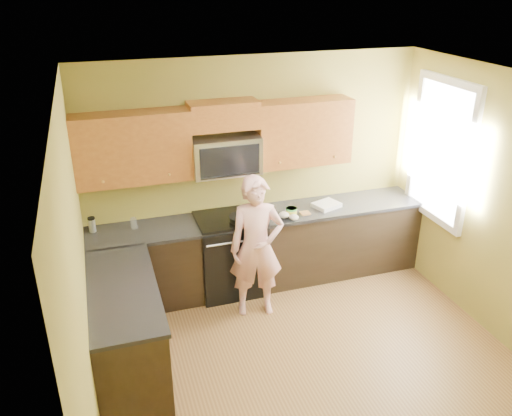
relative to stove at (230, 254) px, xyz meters
name	(u,v)px	position (x,y,z in m)	size (l,w,h in m)	color
floor	(317,372)	(0.40, -1.68, -0.47)	(4.00, 4.00, 0.00)	brown
ceiling	(334,90)	(0.40, -1.68, 2.23)	(4.00, 4.00, 0.00)	white
wall_back	(254,171)	(0.40, 0.32, 0.88)	(4.00, 4.00, 0.00)	olive
wall_left	(81,288)	(-1.60, -1.68, 0.88)	(4.00, 4.00, 0.00)	olive
cabinet_back_run	(262,250)	(0.40, 0.02, -0.03)	(4.00, 0.60, 0.88)	black
cabinet_left_run	(127,331)	(-1.30, -1.08, -0.03)	(0.60, 1.60, 0.88)	black
countertop_back	(262,216)	(0.40, 0.01, 0.43)	(4.00, 0.62, 0.04)	black
countertop_left	(122,289)	(-1.29, -1.08, 0.43)	(0.62, 1.60, 0.04)	black
stove	(230,254)	(0.00, 0.00, 0.00)	(0.76, 0.65, 0.95)	black
microwave	(226,173)	(0.00, 0.12, 0.97)	(0.76, 0.40, 0.42)	silver
upper_cab_left	(136,181)	(-0.99, 0.16, 0.97)	(1.22, 0.33, 0.75)	brown
upper_cab_right	(302,163)	(0.94, 0.16, 0.97)	(1.12, 0.33, 0.75)	brown
upper_cab_over_mw	(223,115)	(0.00, 0.16, 1.62)	(0.76, 0.33, 0.30)	brown
window	(441,151)	(2.38, -0.48, 1.17)	(0.06, 1.06, 1.66)	white
woman	(256,247)	(0.16, -0.53, 0.33)	(0.59, 0.39, 1.61)	#FA7D7D
frying_pan	(241,221)	(0.11, -0.13, 0.47)	(0.28, 0.48, 0.06)	black
butter_tub	(291,214)	(0.73, -0.07, 0.45)	(0.13, 0.13, 0.10)	#FFF843
toast_slice	(305,213)	(0.89, -0.12, 0.45)	(0.11, 0.11, 0.01)	#B27F47
napkin_a	(294,217)	(0.70, -0.23, 0.48)	(0.11, 0.12, 0.06)	silver
napkin_b	(284,215)	(0.62, -0.14, 0.48)	(0.12, 0.13, 0.07)	silver
dish_towel	(327,205)	(1.21, -0.01, 0.47)	(0.30, 0.24, 0.05)	white
travel_mug	(93,232)	(-1.50, 0.17, 0.45)	(0.08, 0.08, 0.17)	silver
glass_b	(134,223)	(-1.06, 0.11, 0.51)	(0.07, 0.07, 0.12)	silver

